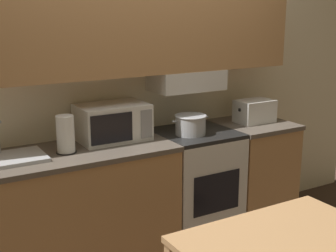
% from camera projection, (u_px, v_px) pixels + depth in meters
% --- Properties ---
extents(ground_plane, '(16.00, 16.00, 0.00)m').
position_uv_depth(ground_plane, '(130.00, 237.00, 3.97)').
color(ground_plane, '#3D2D23').
extents(wall_back, '(5.07, 0.38, 2.55)m').
position_uv_depth(wall_back, '(131.00, 66.00, 3.58)').
color(wall_back, beige).
rests_on(wall_back, ground_plane).
extents(lower_counter_main, '(1.49, 0.63, 0.94)m').
position_uv_depth(lower_counter_main, '(71.00, 214.00, 3.31)').
color(lower_counter_main, tan).
rests_on(lower_counter_main, ground_plane).
extents(lower_counter_right_stub, '(0.59, 0.63, 0.94)m').
position_uv_depth(lower_counter_right_stub, '(251.00, 174.00, 4.12)').
color(lower_counter_right_stub, tan).
rests_on(lower_counter_right_stub, ground_plane).
extents(stove_range, '(0.60, 0.61, 0.94)m').
position_uv_depth(stove_range, '(195.00, 187.00, 3.83)').
color(stove_range, silver).
rests_on(stove_range, ground_plane).
extents(cooking_pot, '(0.33, 0.25, 0.15)m').
position_uv_depth(cooking_pot, '(191.00, 124.00, 3.61)').
color(cooking_pot, '#B7BABF').
rests_on(cooking_pot, stove_range).
extents(microwave, '(0.51, 0.35, 0.27)m').
position_uv_depth(microwave, '(112.00, 122.00, 3.45)').
color(microwave, silver).
rests_on(microwave, lower_counter_main).
extents(toaster, '(0.33, 0.22, 0.19)m').
position_uv_depth(toaster, '(255.00, 111.00, 3.99)').
color(toaster, silver).
rests_on(toaster, lower_counter_right_stub).
extents(sink_basin, '(0.52, 0.33, 0.27)m').
position_uv_depth(sink_basin, '(3.00, 159.00, 2.98)').
color(sink_basin, '#B7BABF').
rests_on(sink_basin, lower_counter_main).
extents(paper_towel_roll, '(0.14, 0.14, 0.26)m').
position_uv_depth(paper_towel_roll, '(66.00, 134.00, 3.14)').
color(paper_towel_roll, black).
rests_on(paper_towel_roll, lower_counter_main).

